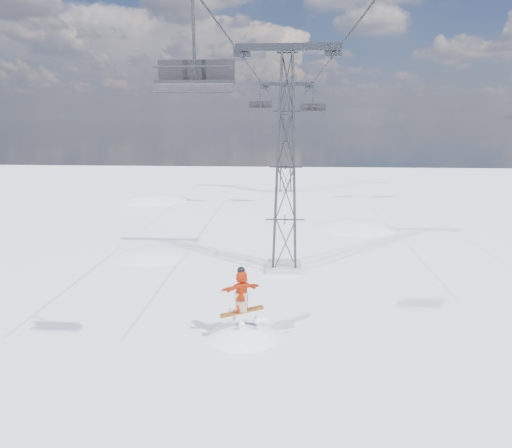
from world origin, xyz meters
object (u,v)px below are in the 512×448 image
at_px(lift_tower_far, 286,142).
at_px(snowboarder_jump, 243,376).
at_px(lift_chair_near, 195,74).
at_px(lift_tower_near, 286,168).

xyz_separation_m(lift_tower_far, snowboarder_jump, (-1.50, -32.78, -7.11)).
bearing_deg(lift_chair_near, lift_tower_far, 86.59).
xyz_separation_m(lift_tower_near, lift_tower_far, (0.00, 25.00, 0.00)).
bearing_deg(lift_tower_near, lift_tower_far, 90.00).
height_order(lift_tower_near, lift_chair_near, lift_tower_near).
xyz_separation_m(lift_tower_near, lift_chair_near, (-2.20, -11.94, 3.52)).
distance_m(lift_tower_near, lift_chair_near, 12.64).
distance_m(lift_tower_far, snowboarder_jump, 33.58).
xyz_separation_m(lift_tower_far, lift_chair_near, (-2.20, -36.94, 3.52)).
bearing_deg(lift_tower_far, lift_chair_near, -93.41).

